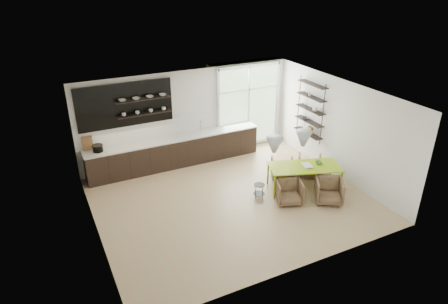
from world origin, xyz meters
TOP-DOWN VIEW (x-y plane):
  - room at (0.58, 1.10)m, footprint 7.02×6.01m
  - kitchen_run at (-0.70, 2.69)m, footprint 5.54×0.69m
  - right_shelving at (3.36, 1.17)m, footprint 0.26×1.22m
  - dining_table at (2.10, -0.35)m, footprint 2.13×1.47m
  - armchair_back_left at (1.93, 0.44)m, footprint 0.87×0.88m
  - armchair_back_right at (2.76, 0.25)m, footprint 0.93×0.93m
  - armchair_front_left at (1.33, -0.75)m, footprint 0.88×0.89m
  - armchair_front_right at (2.30, -1.20)m, footprint 0.97×0.97m
  - wire_stool at (0.74, -0.20)m, footprint 0.32×0.32m
  - table_book at (2.04, -0.34)m, footprint 0.31×0.37m
  - table_bowl at (2.54, -0.40)m, footprint 0.21×0.21m

SIDE VIEW (x-z plane):
  - wire_stool at x=0.74m, z-range 0.06..0.46m
  - armchair_back_left at x=1.93m, z-range 0.00..0.60m
  - armchair_back_right at x=2.76m, z-range 0.00..0.62m
  - armchair_front_left at x=1.33m, z-range 0.00..0.63m
  - armchair_front_right at x=2.30m, z-range 0.00..0.65m
  - kitchen_run at x=-0.70m, z-range -0.77..1.98m
  - dining_table at x=2.10m, z-range 0.31..1.02m
  - table_book at x=2.04m, z-range 0.71..0.74m
  - table_bowl at x=2.54m, z-range 0.71..0.77m
  - room at x=0.58m, z-range 0.00..2.92m
  - right_shelving at x=3.36m, z-range 0.70..2.60m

